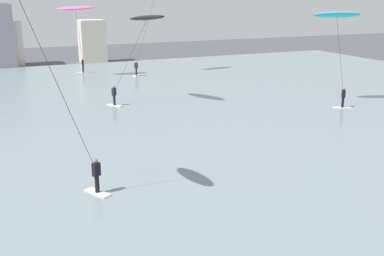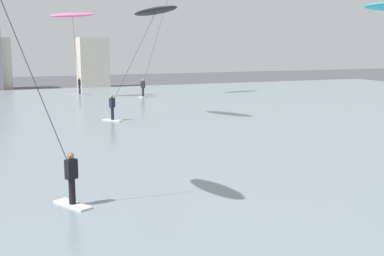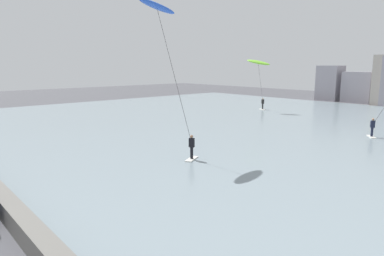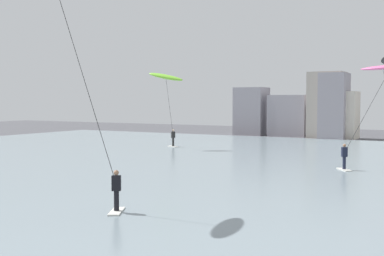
% 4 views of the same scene
% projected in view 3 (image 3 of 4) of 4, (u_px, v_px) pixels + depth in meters
% --- Properties ---
extents(seawall_barrier, '(60.00, 0.70, 0.86)m').
position_uv_depth(seawall_barrier, '(20.00, 222.00, 12.77)').
color(seawall_barrier, '#66635E').
rests_on(seawall_barrier, ground).
extents(water_bay, '(84.00, 52.00, 0.10)m').
position_uv_depth(water_bay, '(343.00, 136.00, 30.31)').
color(water_bay, gray).
rests_on(water_bay, ground).
extents(kitesurfer_blue, '(4.05, 2.97, 10.54)m').
position_uv_depth(kitesurfer_blue, '(161.00, 22.00, 22.61)').
color(kitesurfer_blue, silver).
rests_on(kitesurfer_blue, water_bay).
extents(kitesurfer_lime, '(3.25, 3.39, 7.12)m').
position_uv_depth(kitesurfer_lime, '(259.00, 67.00, 45.48)').
color(kitesurfer_lime, silver).
rests_on(kitesurfer_lime, water_bay).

